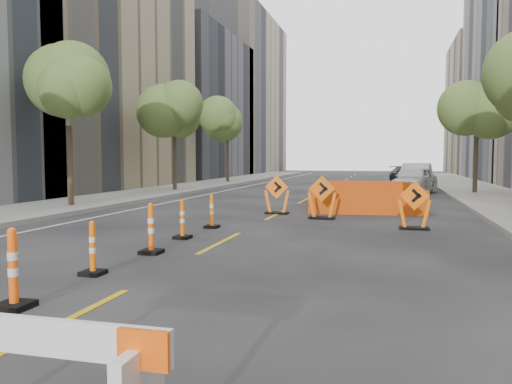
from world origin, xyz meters
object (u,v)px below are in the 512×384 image
(chevron_sign_center, at_px, (322,197))
(chevron_sign_right, at_px, (414,205))
(channelizer_5, at_px, (182,219))
(chevron_sign_left, at_px, (277,195))
(channelizer_4, at_px, (151,228))
(parked_car_mid, at_px, (416,176))
(parked_car_far, at_px, (407,175))
(channelizer_6, at_px, (212,211))
(parked_car_near, at_px, (414,180))
(channelizer_3, at_px, (92,248))
(channelizer_2, at_px, (13,268))

(chevron_sign_center, height_order, chevron_sign_right, chevron_sign_center)
(channelizer_5, bearing_deg, chevron_sign_left, 79.63)
(channelizer_4, height_order, channelizer_5, channelizer_4)
(chevron_sign_right, xyz_separation_m, parked_car_mid, (0.99, 19.95, 0.14))
(chevron_sign_left, height_order, chevron_sign_right, chevron_sign_left)
(channelizer_4, bearing_deg, parked_car_mid, 75.37)
(parked_car_far, bearing_deg, chevron_sign_right, -104.84)
(channelizer_5, xyz_separation_m, chevron_sign_center, (2.87, 4.97, 0.22))
(channelizer_5, bearing_deg, channelizer_4, -85.75)
(chevron_sign_left, bearing_deg, channelizer_4, -96.87)
(channelizer_6, bearing_deg, parked_car_near, 68.13)
(chevron_sign_left, bearing_deg, channelizer_3, -96.11)
(channelizer_3, relative_size, chevron_sign_center, 0.66)
(channelizer_5, relative_size, chevron_sign_right, 0.72)
(channelizer_3, relative_size, channelizer_4, 0.88)
(channelizer_6, height_order, chevron_sign_center, chevron_sign_center)
(channelizer_2, height_order, parked_car_mid, parked_car_mid)
(chevron_sign_center, bearing_deg, channelizer_3, -105.49)
(chevron_sign_left, relative_size, parked_car_far, 0.29)
(channelizer_2, distance_m, channelizer_3, 2.01)
(chevron_sign_center, distance_m, parked_car_near, 13.32)
(channelizer_4, xyz_separation_m, parked_car_mid, (6.58, 25.20, 0.28))
(chevron_sign_right, bearing_deg, channelizer_5, -135.41)
(channelizer_2, height_order, chevron_sign_right, chevron_sign_right)
(parked_car_near, relative_size, parked_car_mid, 0.90)
(channelizer_5, height_order, parked_car_near, parked_car_near)
(channelizer_5, xyz_separation_m, chevron_sign_right, (5.73, 3.24, 0.19))
(chevron_sign_center, height_order, parked_car_mid, parked_car_mid)
(channelizer_4, bearing_deg, channelizer_5, 94.25)
(channelizer_3, bearing_deg, channelizer_5, 90.66)
(chevron_sign_center, bearing_deg, parked_car_near, 76.63)
(chevron_sign_left, distance_m, parked_car_near, 12.95)
(chevron_sign_center, bearing_deg, chevron_sign_left, 151.74)
(chevron_sign_right, relative_size, parked_car_far, 0.29)
(parked_car_mid, bearing_deg, chevron_sign_center, -93.74)
(channelizer_6, xyz_separation_m, parked_car_near, (6.34, 15.81, 0.28))
(channelizer_6, relative_size, parked_car_mid, 0.20)
(channelizer_3, height_order, chevron_sign_right, chevron_sign_right)
(channelizer_2, xyz_separation_m, channelizer_3, (-0.09, 2.01, -0.08))
(channelizer_2, relative_size, chevron_sign_center, 0.77)
(channelizer_5, bearing_deg, parked_car_near, 70.25)
(chevron_sign_center, distance_m, chevron_sign_right, 3.34)
(channelizer_6, xyz_separation_m, chevron_sign_right, (5.68, 1.24, 0.20))
(channelizer_2, distance_m, channelizer_6, 8.02)
(channelizer_3, xyz_separation_m, chevron_sign_right, (5.69, 7.26, 0.21))
(chevron_sign_left, bearing_deg, parked_car_mid, 71.75)
(channelizer_2, relative_size, channelizer_6, 1.13)
(channelizer_2, height_order, channelizer_3, channelizer_2)
(channelizer_4, bearing_deg, chevron_sign_left, 83.24)
(channelizer_2, bearing_deg, chevron_sign_left, 85.44)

